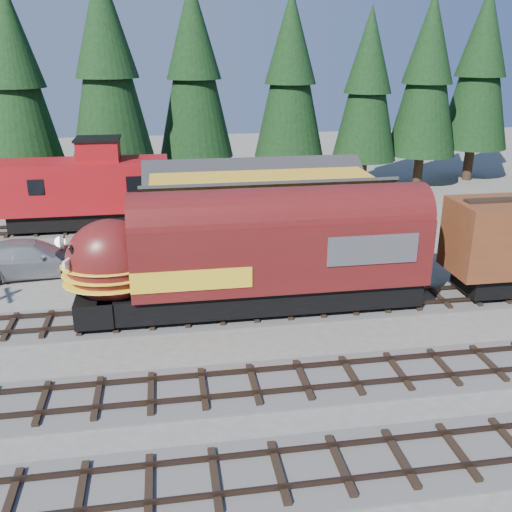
{
  "coord_description": "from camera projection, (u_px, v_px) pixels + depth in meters",
  "views": [
    {
      "loc": [
        -5.09,
        -19.17,
        11.38
      ],
      "look_at": [
        -1.35,
        4.0,
        2.72
      ],
      "focal_mm": 40.0,
      "sensor_mm": 36.0,
      "label": 1
    }
  ],
  "objects": [
    {
      "name": "pickup_truck_b",
      "position": [
        30.0,
        258.0,
        29.86
      ],
      "size": [
        6.69,
        3.32,
        1.87
      ],
      "primitive_type": "imported",
      "rotation": [
        0.0,
        0.0,
        1.68
      ],
      "color": "#95979C",
      "rests_on": "ground"
    },
    {
      "name": "track_spur",
      "position": [
        93.0,
        229.0,
        37.61
      ],
      "size": [
        32.0,
        3.2,
        0.33
      ],
      "color": "#4C4947",
      "rests_on": "ground"
    },
    {
      "name": "ground",
      "position": [
        306.0,
        353.0,
        22.46
      ],
      "size": [
        120.0,
        120.0,
        0.0
      ],
      "primitive_type": "plane",
      "color": "#6B665B",
      "rests_on": "ground"
    },
    {
      "name": "locomotive",
      "position": [
        243.0,
        261.0,
        24.99
      ],
      "size": [
        15.97,
        3.17,
        4.34
      ],
      "color": "black",
      "rests_on": "ground"
    },
    {
      "name": "depot",
      "position": [
        261.0,
        210.0,
        31.16
      ],
      "size": [
        12.8,
        7.0,
        5.3
      ],
      "color": "gold",
      "rests_on": "ground"
    },
    {
      "name": "track_siding",
      "position": [
        487.0,
        295.0,
        27.64
      ],
      "size": [
        68.0,
        3.2,
        0.33
      ],
      "color": "#4C4947",
      "rests_on": "ground"
    },
    {
      "name": "conifer_backdrop",
      "position": [
        286.0,
        72.0,
        42.5
      ],
      "size": [
        79.47,
        23.55,
        16.25
      ],
      "color": "black",
      "rests_on": "ground"
    },
    {
      "name": "pickup_truck_a",
      "position": [
        124.0,
        257.0,
        29.99
      ],
      "size": [
        7.65,
        5.8,
        1.93
      ],
      "primitive_type": "imported",
      "rotation": [
        0.0,
        0.0,
        1.14
      ],
      "color": "black",
      "rests_on": "ground"
    },
    {
      "name": "caboose",
      "position": [
        86.0,
        189.0,
        36.66
      ],
      "size": [
        10.67,
        3.09,
        5.55
      ],
      "color": "black",
      "rests_on": "ground"
    }
  ]
}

